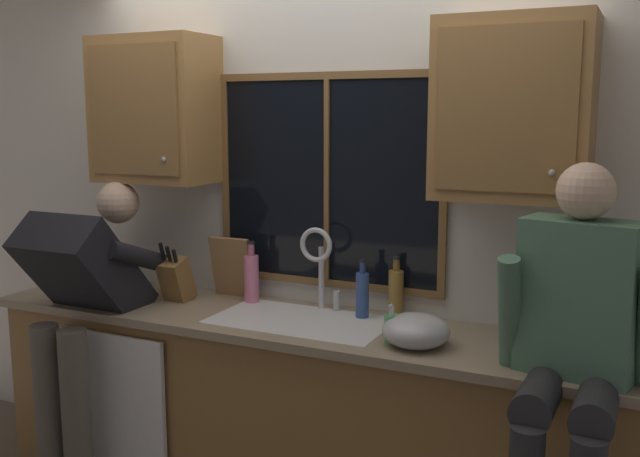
% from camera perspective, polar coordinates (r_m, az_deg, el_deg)
% --- Properties ---
extents(back_wall, '(5.44, 0.12, 2.55)m').
position_cam_1_polar(back_wall, '(3.48, 0.86, -0.19)').
color(back_wall, silver).
rests_on(back_wall, floor).
extents(window_glass, '(1.10, 0.02, 0.95)m').
position_cam_1_polar(window_glass, '(3.38, 0.64, 3.81)').
color(window_glass, black).
extents(window_frame_top, '(1.17, 0.02, 0.04)m').
position_cam_1_polar(window_frame_top, '(3.36, 0.58, 12.19)').
color(window_frame_top, brown).
extents(window_frame_bottom, '(1.17, 0.02, 0.04)m').
position_cam_1_polar(window_frame_bottom, '(3.45, 0.56, -4.37)').
color(window_frame_bottom, brown).
extents(window_frame_left, '(0.03, 0.02, 0.95)m').
position_cam_1_polar(window_frame_left, '(3.64, -7.58, 4.13)').
color(window_frame_left, brown).
extents(window_frame_right, '(0.03, 0.02, 0.95)m').
position_cam_1_polar(window_frame_right, '(3.17, 9.93, 3.32)').
color(window_frame_right, brown).
extents(window_mullion_center, '(0.02, 0.02, 0.95)m').
position_cam_1_polar(window_mullion_center, '(3.37, 0.56, 3.79)').
color(window_mullion_center, brown).
extents(lower_cabinet_run, '(3.04, 0.58, 0.88)m').
position_cam_1_polar(lower_cabinet_run, '(3.42, -1.70, -15.03)').
color(lower_cabinet_run, olive).
rests_on(lower_cabinet_run, floor).
extents(countertop, '(3.10, 0.62, 0.04)m').
position_cam_1_polar(countertop, '(3.24, -1.90, -7.73)').
color(countertop, gray).
rests_on(countertop, lower_cabinet_run).
extents(dishwasher_front, '(0.60, 0.02, 0.74)m').
position_cam_1_polar(dishwasher_front, '(3.61, -16.28, -13.76)').
color(dishwasher_front, white).
extents(upper_cabinet_left, '(0.60, 0.36, 0.72)m').
position_cam_1_polar(upper_cabinet_left, '(3.69, -13.14, 9.24)').
color(upper_cabinet_left, '#9E703D').
extents(upper_cabinet_right, '(0.60, 0.36, 0.72)m').
position_cam_1_polar(upper_cabinet_right, '(2.94, 15.27, 9.21)').
color(upper_cabinet_right, '#9E703D').
extents(sink, '(0.80, 0.46, 0.21)m').
position_cam_1_polar(sink, '(3.26, -1.55, -9.02)').
color(sink, silver).
rests_on(sink, lower_cabinet_run).
extents(faucet, '(0.18, 0.09, 0.40)m').
position_cam_1_polar(faucet, '(3.33, -0.06, -2.40)').
color(faucet, silver).
rests_on(faucet, countertop).
extents(person_standing, '(0.53, 0.71, 1.51)m').
position_cam_1_polar(person_standing, '(3.57, -18.47, -5.86)').
color(person_standing, '#595147').
rests_on(person_standing, floor).
extents(person_sitting_on_counter, '(0.54, 0.63, 1.26)m').
position_cam_1_polar(person_sitting_on_counter, '(2.61, 19.77, -7.84)').
color(person_sitting_on_counter, '#262628').
rests_on(person_sitting_on_counter, countertop).
extents(knife_block, '(0.12, 0.18, 0.32)m').
position_cam_1_polar(knife_block, '(3.60, -11.49, -4.04)').
color(knife_block, brown).
rests_on(knife_block, countertop).
extents(cutting_board, '(0.23, 0.09, 0.31)m').
position_cam_1_polar(cutting_board, '(3.62, -7.09, -3.11)').
color(cutting_board, '#997047').
rests_on(cutting_board, countertop).
extents(mixing_bowl, '(0.27, 0.27, 0.14)m').
position_cam_1_polar(mixing_bowl, '(2.90, 7.72, -8.14)').
color(mixing_bowl, '#B7B7BC').
rests_on(mixing_bowl, countertop).
extents(soap_dispenser, '(0.06, 0.07, 0.16)m').
position_cam_1_polar(soap_dispenser, '(2.93, 5.73, -7.93)').
color(soap_dispenser, '#59A566').
rests_on(soap_dispenser, countertop).
extents(bottle_green_glass, '(0.07, 0.07, 0.28)m').
position_cam_1_polar(bottle_green_glass, '(3.27, 6.12, -5.10)').
color(bottle_green_glass, olive).
rests_on(bottle_green_glass, countertop).
extents(bottle_tall_clear, '(0.06, 0.06, 0.27)m').
position_cam_1_polar(bottle_tall_clear, '(3.25, 3.43, -5.25)').
color(bottle_tall_clear, '#334C8C').
rests_on(bottle_tall_clear, countertop).
extents(bottle_amber_small, '(0.07, 0.07, 0.30)m').
position_cam_1_polar(bottle_amber_small, '(3.52, -5.53, -3.90)').
color(bottle_amber_small, pink).
rests_on(bottle_amber_small, countertop).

